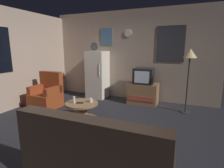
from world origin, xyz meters
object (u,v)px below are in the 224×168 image
at_px(standing_lamp, 190,58).
at_px(mug_ceramic_white, 91,100).
at_px(wine_glass, 74,100).
at_px(fridge, 98,75).
at_px(tv_stand, 143,93).
at_px(crt_tv, 144,76).
at_px(couch, 97,160).
at_px(armchair, 47,95).
at_px(coffee_table, 82,112).
at_px(remote_control, 80,103).

height_order(standing_lamp, mug_ceramic_white, standing_lamp).
height_order(wine_glass, mug_ceramic_white, wine_glass).
relative_size(fridge, wine_glass, 11.80).
distance_m(tv_stand, mug_ceramic_white, 1.86).
xyz_separation_m(tv_stand, crt_tv, (0.01, -0.00, 0.52)).
relative_size(tv_stand, standing_lamp, 0.53).
bearing_deg(fridge, standing_lamp, -8.39).
relative_size(fridge, couch, 1.04).
height_order(crt_tv, armchair, crt_tv).
relative_size(tv_stand, wine_glass, 5.60).
distance_m(coffee_table, remote_control, 0.23).
bearing_deg(wine_glass, couch, -47.46).
distance_m(tv_stand, wine_glass, 2.17).
bearing_deg(remote_control, coffee_table, 57.96).
xyz_separation_m(mug_ceramic_white, remote_control, (-0.18, -0.16, -0.03)).
xyz_separation_m(tv_stand, coffee_table, (-0.95, -1.78, -0.09)).
height_order(mug_ceramic_white, remote_control, mug_ceramic_white).
relative_size(coffee_table, mug_ceramic_white, 8.00).
xyz_separation_m(crt_tv, coffee_table, (-0.95, -1.78, -0.61)).
distance_m(crt_tv, mug_ceramic_white, 1.88).
bearing_deg(mug_ceramic_white, armchair, 167.92).
distance_m(remote_control, armchair, 1.48).
relative_size(coffee_table, couch, 0.42).
bearing_deg(crt_tv, standing_lamp, -14.93).
height_order(fridge, armchair, fridge).
height_order(coffee_table, armchair, armchair).
bearing_deg(armchair, tv_stand, 29.85).
distance_m(standing_lamp, remote_control, 2.77).
height_order(standing_lamp, wine_glass, standing_lamp).
xyz_separation_m(coffee_table, mug_ceramic_white, (0.17, 0.10, 0.26)).
distance_m(coffee_table, couch, 1.94).
xyz_separation_m(tv_stand, remote_control, (-0.95, -1.84, 0.14)).
distance_m(coffee_table, wine_glass, 0.33).
height_order(crt_tv, coffee_table, crt_tv).
xyz_separation_m(tv_stand, standing_lamp, (1.17, -0.31, 1.06)).
height_order(standing_lamp, coffee_table, standing_lamp).
relative_size(standing_lamp, couch, 0.94).
height_order(remote_control, couch, couch).
bearing_deg(crt_tv, wine_glass, -120.11).
relative_size(standing_lamp, wine_glass, 10.60).
bearing_deg(crt_tv, armchair, -150.23).
distance_m(wine_glass, mug_ceramic_white, 0.36).
relative_size(tv_stand, crt_tv, 1.56).
bearing_deg(coffee_table, armchair, 162.52).
xyz_separation_m(standing_lamp, mug_ceramic_white, (-1.94, -1.37, -0.89)).
relative_size(standing_lamp, mug_ceramic_white, 17.67).
bearing_deg(couch, wine_glass, 132.54).
distance_m(tv_stand, crt_tv, 0.52).
xyz_separation_m(standing_lamp, wine_glass, (-2.25, -1.56, -0.86)).
bearing_deg(coffee_table, wine_glass, -146.19).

